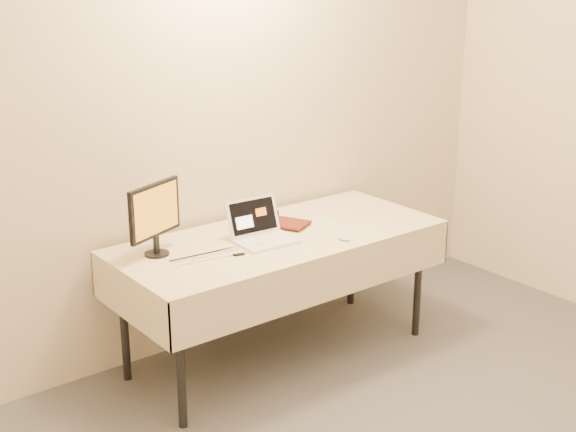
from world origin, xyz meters
TOP-DOWN VIEW (x-y plane):
  - back_wall at (0.00, 2.50)m, footprint 4.00×0.10m
  - table at (0.00, 2.05)m, footprint 1.86×0.81m
  - laptop at (-0.12, 2.04)m, footprint 0.33×0.31m
  - monitor at (-0.68, 2.19)m, footprint 0.35×0.17m
  - book at (0.06, 2.11)m, footprint 0.17×0.10m
  - alarm_clock at (0.11, 2.30)m, footprint 0.12×0.06m
  - clicker at (0.23, 1.77)m, footprint 0.05×0.09m
  - paper_form at (0.36, 2.02)m, footprint 0.20×0.29m
  - usb_dongle at (-0.35, 1.92)m, footprint 0.06×0.04m

SIDE VIEW (x-z plane):
  - table at x=0.00m, z-range 0.31..1.05m
  - paper_form at x=0.36m, z-range 0.74..0.74m
  - usb_dongle at x=-0.35m, z-range 0.74..0.75m
  - clicker at x=0.23m, z-range 0.74..0.76m
  - alarm_clock at x=0.11m, z-range 0.74..0.79m
  - laptop at x=-0.12m, z-range 0.68..0.90m
  - book at x=0.06m, z-range 0.74..0.97m
  - monitor at x=-0.68m, z-range 0.77..1.15m
  - back_wall at x=0.00m, z-range 0.00..2.70m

